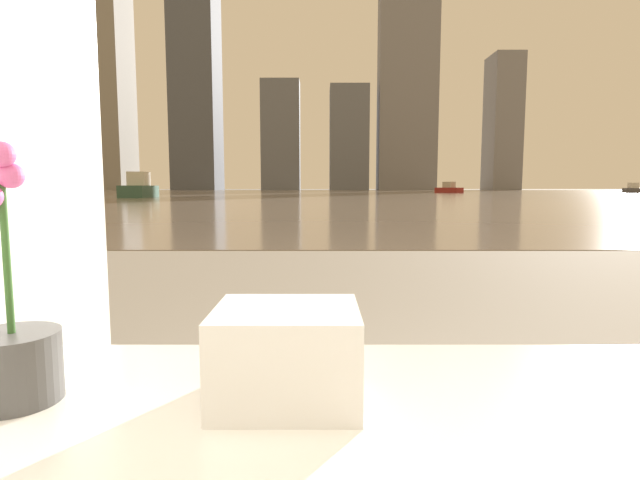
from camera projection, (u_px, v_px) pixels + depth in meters
name	position (u px, v px, depth m)	size (l,w,h in m)	color
potted_orchid	(15.00, 352.00, 0.84)	(0.15, 0.15, 0.43)	#4C4C4C
towel_stack	(288.00, 354.00, 0.84)	(0.24, 0.22, 0.16)	white
harbor_water	(323.00, 193.00, 61.75)	(180.00, 110.00, 0.01)	gray
harbor_boat_0	(451.00, 189.00, 67.99)	(3.33, 4.11, 1.50)	maroon
harbor_boat_1	(16.00, 188.00, 66.93)	(4.00, 5.42, 1.95)	maroon
harbor_boat_3	(635.00, 189.00, 67.97)	(1.76, 3.80, 1.37)	#4C4C51
harbor_boat_4	(141.00, 188.00, 39.95)	(2.31, 5.56, 2.03)	#335647
harbor_boat_5	(87.00, 190.00, 42.89)	(1.65, 4.21, 1.55)	#335647
skyline_tower_0	(97.00, 30.00, 113.67)	(13.49, 11.89, 72.81)	gray
skyline_tower_1	(196.00, 32.00, 113.66)	(9.98, 11.91, 71.66)	#4C515B
skyline_tower_2	(282.00, 136.00, 116.10)	(8.87, 6.01, 25.13)	slate
skyline_tower_3	(350.00, 139.00, 116.12)	(8.86, 8.36, 23.79)	slate
skyline_tower_4	(409.00, 70.00, 114.42)	(13.35, 6.23, 54.69)	slate
skyline_tower_5	(504.00, 123.00, 115.63)	(6.61, 9.07, 30.79)	slate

